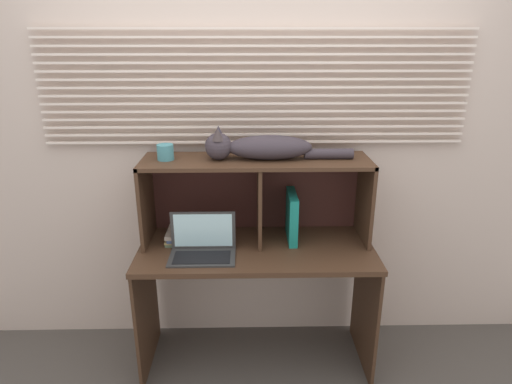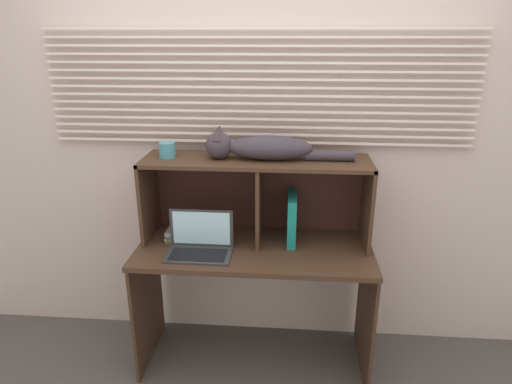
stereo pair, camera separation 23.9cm
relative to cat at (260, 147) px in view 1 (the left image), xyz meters
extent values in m
plane|color=#4C4742|center=(-0.02, -0.32, -1.34)|extent=(4.40, 4.40, 0.00)
cube|color=beige|center=(-0.02, 0.23, -0.09)|extent=(4.40, 0.04, 2.50)
cube|color=silver|center=(-0.02, 0.18, -0.01)|extent=(2.44, 0.02, 0.01)
cube|color=silver|center=(-0.02, 0.18, 0.03)|extent=(2.44, 0.02, 0.01)
cube|color=silver|center=(-0.02, 0.18, 0.08)|extent=(2.44, 0.02, 0.01)
cube|color=silver|center=(-0.02, 0.18, 0.12)|extent=(2.44, 0.02, 0.01)
cube|color=silver|center=(-0.02, 0.18, 0.17)|extent=(2.44, 0.02, 0.01)
cube|color=silver|center=(-0.02, 0.18, 0.21)|extent=(2.44, 0.02, 0.01)
cube|color=silver|center=(-0.02, 0.18, 0.26)|extent=(2.44, 0.02, 0.01)
cube|color=silver|center=(-0.02, 0.18, 0.30)|extent=(2.44, 0.02, 0.01)
cube|color=silver|center=(-0.02, 0.18, 0.35)|extent=(2.44, 0.02, 0.01)
cube|color=silver|center=(-0.02, 0.18, 0.39)|extent=(2.44, 0.02, 0.01)
cube|color=silver|center=(-0.02, 0.18, 0.44)|extent=(2.44, 0.02, 0.01)
cube|color=silver|center=(-0.02, 0.18, 0.48)|extent=(2.44, 0.02, 0.01)
cube|color=silver|center=(-0.02, 0.18, 0.53)|extent=(2.44, 0.02, 0.01)
cube|color=silver|center=(-0.02, 0.18, 0.57)|extent=(2.44, 0.02, 0.01)
cube|color=silver|center=(-0.02, 0.18, 0.61)|extent=(2.44, 0.02, 0.01)
cube|color=#432B1C|center=(-0.02, -0.11, -0.57)|extent=(1.33, 0.59, 0.03)
cube|color=#432B1C|center=(-0.68, -0.11, -0.96)|extent=(0.02, 0.53, 0.75)
cube|color=#432B1C|center=(0.63, -0.11, -0.96)|extent=(0.02, 0.53, 0.75)
cube|color=#432B1C|center=(-0.02, 0.00, -0.08)|extent=(1.28, 0.35, 0.02)
cube|color=#432B1C|center=(-0.65, 0.00, -0.31)|extent=(0.02, 0.35, 0.49)
cube|color=#432B1C|center=(0.61, 0.00, -0.31)|extent=(0.02, 0.35, 0.49)
cube|color=#432B1C|center=(0.00, 0.00, -0.32)|extent=(0.02, 0.33, 0.46)
cube|color=#47241F|center=(-0.02, 0.17, -0.31)|extent=(1.28, 0.01, 0.49)
ellipsoid|color=#393139|center=(0.05, 0.00, 0.00)|extent=(0.47, 0.17, 0.13)
sphere|color=#393139|center=(-0.23, 0.00, 0.00)|extent=(0.15, 0.15, 0.15)
cone|color=#3E3435|center=(-0.23, -0.04, 0.08)|extent=(0.07, 0.07, 0.07)
cone|color=#38333C|center=(-0.23, 0.04, 0.08)|extent=(0.07, 0.07, 0.07)
cylinder|color=#393139|center=(0.38, 0.00, -0.04)|extent=(0.27, 0.06, 0.06)
cube|color=#313131|center=(-0.32, -0.24, -0.55)|extent=(0.36, 0.21, 0.01)
cube|color=#313131|center=(-0.32, -0.14, -0.44)|extent=(0.36, 0.01, 0.22)
cube|color=#B2E0EA|center=(-0.32, -0.14, -0.44)|extent=(0.32, 0.00, 0.19)
cube|color=black|center=(-0.32, -0.25, -0.55)|extent=(0.30, 0.15, 0.00)
cube|color=#177F74|center=(0.19, 0.00, -0.42)|extent=(0.05, 0.27, 0.28)
cube|color=#54694D|center=(-0.46, 0.00, -0.55)|extent=(0.16, 0.22, 0.02)
cube|color=tan|center=(-0.47, 0.00, -0.53)|extent=(0.16, 0.22, 0.01)
cube|color=#3E517E|center=(-0.45, 0.00, -0.52)|extent=(0.16, 0.22, 0.02)
cube|color=gray|center=(-0.46, 0.00, -0.50)|extent=(0.16, 0.22, 0.02)
cylinder|color=teal|center=(-0.52, 0.00, -0.03)|extent=(0.09, 0.09, 0.09)
camera|label=1|loc=(-0.07, -2.37, 0.59)|focal=31.00mm
camera|label=2|loc=(0.17, -2.36, 0.59)|focal=31.00mm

